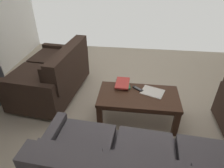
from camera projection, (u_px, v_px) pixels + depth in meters
ground_plane at (123, 113)px, 2.97m from camera, size 4.96×4.99×0.01m
loveseat_near at (53, 75)px, 3.20m from camera, size 1.02×1.46×0.85m
coffee_table at (138, 99)px, 2.67m from camera, size 1.07×0.57×0.42m
book_stack at (123, 83)px, 2.83m from camera, size 0.23×0.30×0.05m
tv_remote at (138, 89)px, 2.74m from camera, size 0.15×0.14×0.02m
loose_magazine at (152, 92)px, 2.69m from camera, size 0.35×0.32×0.01m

